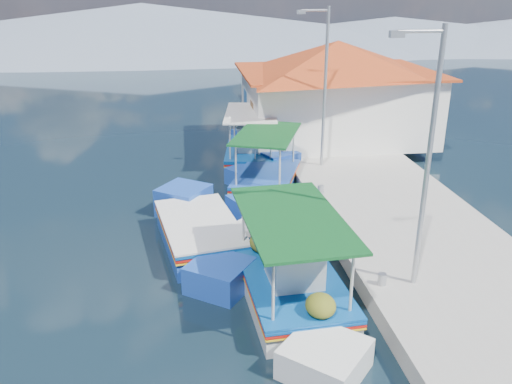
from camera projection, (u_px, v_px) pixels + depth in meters
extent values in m
plane|color=black|center=(232.00, 372.00, 10.64)|extent=(160.00, 160.00, 0.00)
cube|color=#9A9790|center=(400.00, 221.00, 16.82)|extent=(5.00, 44.00, 0.50)
cylinder|color=#A5A8AD|center=(382.00, 279.00, 12.72)|extent=(0.20, 0.20, 0.30)
cylinder|color=#A5A8AD|center=(320.00, 190.00, 18.26)|extent=(0.20, 0.20, 0.30)
cylinder|color=#A5A8AD|center=(287.00, 142.00, 23.79)|extent=(0.20, 0.20, 0.30)
cube|color=silver|center=(290.00, 292.00, 13.01)|extent=(2.38, 4.29, 0.91)
cube|color=silver|center=(278.00, 238.00, 15.53)|extent=(2.15, 2.15, 1.01)
cube|color=silver|center=(308.00, 365.00, 10.53)|extent=(2.09, 2.09, 0.86)
cube|color=#0B468F|center=(290.00, 277.00, 12.86)|extent=(2.45, 4.42, 0.06)
cube|color=red|center=(290.00, 280.00, 12.88)|extent=(2.45, 4.42, 0.05)
cube|color=yellow|center=(290.00, 282.00, 12.91)|extent=(2.45, 4.42, 0.04)
cube|color=#0B468F|center=(291.00, 274.00, 12.83)|extent=(2.46, 4.38, 0.05)
cube|color=brown|center=(291.00, 276.00, 12.84)|extent=(2.20, 4.20, 0.05)
cube|color=silver|center=(293.00, 262.00, 12.38)|extent=(1.24, 1.32, 1.06)
cube|color=silver|center=(293.00, 241.00, 12.18)|extent=(1.35, 1.42, 0.06)
cylinder|color=beige|center=(251.00, 218.00, 14.13)|extent=(0.07, 0.07, 1.54)
cylinder|color=beige|center=(314.00, 216.00, 14.24)|extent=(0.07, 0.07, 1.54)
cylinder|color=beige|center=(262.00, 288.00, 10.88)|extent=(0.07, 0.07, 1.54)
cylinder|color=beige|center=(343.00, 285.00, 10.99)|extent=(0.07, 0.07, 1.54)
cube|color=#0E481C|center=(292.00, 217.00, 12.28)|extent=(2.48, 4.30, 0.07)
ellipsoid|color=#3C4412|center=(270.00, 241.00, 13.96)|extent=(0.73, 0.80, 0.55)
ellipsoid|color=#3C4412|center=(292.00, 234.00, 14.47)|extent=(0.61, 0.68, 0.46)
ellipsoid|color=#3C4412|center=(311.00, 307.00, 11.16)|extent=(0.65, 0.72, 0.49)
sphere|color=orange|center=(327.00, 237.00, 13.18)|extent=(0.38, 0.38, 0.38)
cube|color=#1C47A9|center=(266.00, 185.00, 19.87)|extent=(3.03, 4.00, 0.91)
cube|color=#1C47A9|center=(238.00, 165.00, 21.79)|extent=(1.82, 1.82, 1.00)
cube|color=#1C47A9|center=(299.00, 207.00, 17.97)|extent=(1.77, 1.77, 0.86)
cube|color=#0B468F|center=(266.00, 175.00, 19.72)|extent=(3.12, 4.12, 0.06)
cube|color=red|center=(266.00, 177.00, 19.75)|extent=(3.12, 4.12, 0.05)
cube|color=yellow|center=(266.00, 178.00, 19.77)|extent=(3.12, 4.12, 0.04)
cube|color=#1C47A9|center=(266.00, 173.00, 19.69)|extent=(3.12, 4.09, 0.05)
cube|color=brown|center=(266.00, 174.00, 19.70)|extent=(2.86, 3.88, 0.05)
cylinder|color=beige|center=(230.00, 147.00, 20.32)|extent=(0.07, 0.07, 1.53)
cylinder|color=beige|center=(265.00, 141.00, 20.99)|extent=(0.07, 0.07, 1.53)
cylinder|color=beige|center=(268.00, 169.00, 17.86)|extent=(0.07, 0.07, 1.53)
cylinder|color=beige|center=(306.00, 162.00, 18.53)|extent=(0.07, 0.07, 1.53)
cube|color=#0E481C|center=(267.00, 134.00, 19.15)|extent=(3.12, 4.03, 0.07)
cube|color=#1C47A9|center=(200.00, 239.00, 15.63)|extent=(2.61, 4.06, 1.05)
cube|color=#1C47A9|center=(210.00, 202.00, 17.93)|extent=(2.00, 2.00, 1.16)
cube|color=#1C47A9|center=(187.00, 283.00, 13.36)|extent=(1.94, 1.94, 1.00)
cube|color=#0B468F|center=(199.00, 224.00, 15.45)|extent=(2.69, 4.18, 0.07)
cube|color=red|center=(199.00, 227.00, 15.49)|extent=(2.69, 4.18, 0.06)
cube|color=yellow|center=(200.00, 229.00, 15.51)|extent=(2.69, 4.18, 0.04)
cube|color=silver|center=(199.00, 222.00, 15.43)|extent=(2.70, 4.15, 0.06)
cube|color=brown|center=(199.00, 223.00, 15.44)|extent=(2.44, 3.96, 0.06)
cube|color=#1C47A9|center=(251.00, 159.00, 22.88)|extent=(2.57, 4.13, 0.91)
cube|color=#1C47A9|center=(237.00, 140.00, 25.15)|extent=(2.03, 2.03, 1.01)
cube|color=#1C47A9|center=(269.00, 178.00, 20.65)|extent=(1.98, 1.98, 0.87)
cube|color=#0B468F|center=(251.00, 149.00, 22.73)|extent=(2.65, 4.26, 0.06)
cube|color=red|center=(251.00, 151.00, 22.76)|extent=(2.65, 4.26, 0.05)
cube|color=yellow|center=(251.00, 153.00, 22.78)|extent=(2.65, 4.26, 0.04)
cube|color=#0B468F|center=(251.00, 148.00, 22.70)|extent=(2.66, 4.22, 0.05)
cube|color=brown|center=(251.00, 149.00, 22.71)|extent=(2.40, 4.03, 0.05)
cube|color=silver|center=(253.00, 138.00, 22.26)|extent=(1.28, 1.40, 1.06)
cube|color=silver|center=(253.00, 126.00, 22.06)|extent=(1.40, 1.51, 0.06)
cylinder|color=beige|center=(224.00, 123.00, 23.68)|extent=(0.07, 0.07, 1.54)
cylinder|color=beige|center=(259.00, 121.00, 24.10)|extent=(0.07, 0.07, 1.54)
cylinder|color=beige|center=(243.00, 143.00, 20.77)|extent=(0.07, 0.07, 1.54)
cylinder|color=beige|center=(282.00, 140.00, 21.19)|extent=(0.07, 0.07, 1.54)
cube|color=silver|center=(251.00, 113.00, 22.15)|extent=(2.67, 4.15, 0.07)
cube|color=silver|center=(335.00, 105.00, 24.52)|extent=(8.00, 6.00, 3.00)
cube|color=#A33516|center=(337.00, 71.00, 23.95)|extent=(8.64, 6.48, 0.10)
pyramid|color=#A33516|center=(338.00, 57.00, 23.72)|extent=(10.49, 10.49, 1.40)
cube|color=brown|center=(252.00, 124.00, 23.28)|extent=(0.06, 1.00, 2.00)
cube|color=#0B468F|center=(246.00, 99.00, 25.37)|extent=(0.06, 1.20, 0.90)
cylinder|color=#A5A8AD|center=(428.00, 165.00, 11.78)|extent=(0.12, 0.12, 6.00)
cylinder|color=#A5A8AD|center=(421.00, 31.00, 10.68)|extent=(1.00, 0.08, 0.08)
cube|color=#A5A8AD|center=(397.00, 34.00, 10.63)|extent=(0.30, 0.14, 0.14)
cylinder|color=#A5A8AD|center=(325.00, 90.00, 20.08)|extent=(0.12, 0.12, 6.00)
cylinder|color=#A5A8AD|center=(315.00, 10.00, 18.98)|extent=(1.00, 0.08, 0.08)
cube|color=#A5A8AD|center=(301.00, 12.00, 18.93)|extent=(0.30, 0.14, 0.14)
cone|color=slate|center=(143.00, 28.00, 60.77)|extent=(96.00, 96.00, 5.50)
cone|color=slate|center=(393.00, 33.00, 64.83)|extent=(76.80, 76.80, 3.80)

